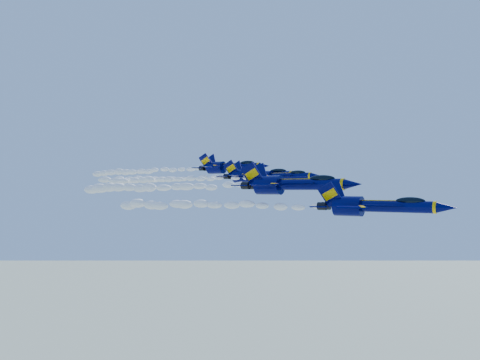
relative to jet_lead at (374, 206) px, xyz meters
The scene contains 10 objects.
jet_lead is the anchor object (origin of this frame).
smoke_trail_jet_lead 26.11m from the jet_lead, behind, with size 38.11×1.71×1.54m, color white.
jet_second 14.52m from the jet_lead, 162.29° to the left, with size 18.71×15.35×6.95m.
smoke_trail_jet_second 40.92m from the jet_lead, behind, with size 38.11×1.94×1.74m, color white.
jet_third 29.58m from the jet_lead, 142.35° to the left, with size 14.96×12.27×5.56m.
smoke_trail_jet_third 51.94m from the jet_lead, 159.82° to the left, with size 38.11×1.55×1.39m, color white.
jet_fourth 35.64m from the jet_lead, 145.04° to the left, with size 17.11×14.03×6.36m.
smoke_trail_jet_fourth 59.06m from the jet_lead, 159.91° to the left, with size 38.11×1.77×1.59m, color white.
jet_fifth 50.28m from the jet_lead, 145.62° to the left, with size 17.95×14.73×6.67m.
smoke_trail_jet_fifth 73.71m from the jet_lead, 157.48° to the left, with size 38.11×1.86×1.67m, color white.
Camera 1 is at (34.98, -68.34, 151.27)m, focal length 35.00 mm.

